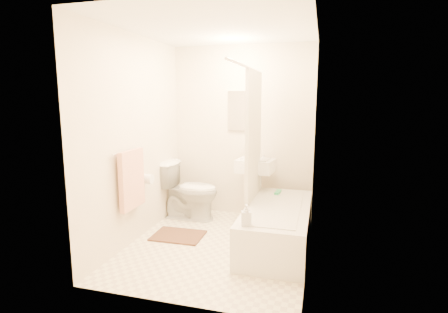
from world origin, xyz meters
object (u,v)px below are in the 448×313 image
(toilet, at_px, (190,191))
(bathtub, at_px, (277,226))
(soap_bottle, at_px, (246,215))
(sink, at_px, (255,187))
(bath_mat, at_px, (178,236))

(toilet, distance_m, bathtub, 1.44)
(bathtub, relative_size, soap_bottle, 7.74)
(sink, height_order, bath_mat, sink)
(bathtub, bearing_deg, sink, 118.48)
(bath_mat, bearing_deg, bathtub, 4.33)
(bathtub, xyz_separation_m, soap_bottle, (-0.22, -0.68, 0.33))
(toilet, xyz_separation_m, soap_bottle, (1.08, -1.26, 0.16))
(bath_mat, bearing_deg, soap_bottle, -31.04)
(toilet, relative_size, bath_mat, 1.34)
(soap_bottle, bearing_deg, bath_mat, 148.96)
(sink, bearing_deg, toilet, -164.53)
(toilet, xyz_separation_m, bathtub, (1.30, -0.58, -0.17))
(toilet, height_order, bathtub, toilet)
(sink, relative_size, bath_mat, 1.55)
(bathtub, bearing_deg, soap_bottle, -108.18)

